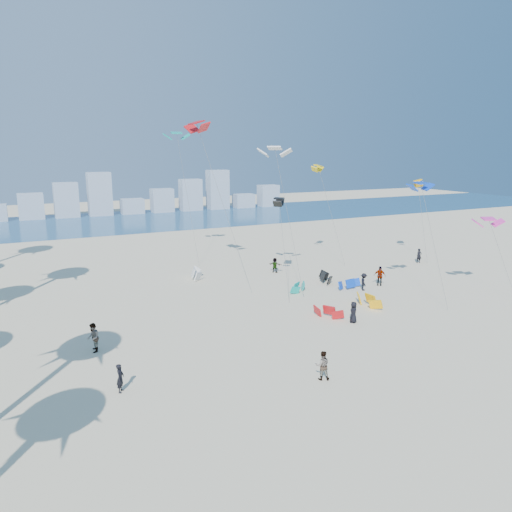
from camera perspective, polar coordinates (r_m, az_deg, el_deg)
name	(u,v)px	position (r m, az deg, el deg)	size (l,w,h in m)	color
ground	(346,415)	(25.21, 10.50, -17.85)	(220.00, 220.00, 0.00)	beige
ocean	(102,222)	(91.15, -17.55, 3.77)	(220.00, 220.00, 0.00)	navy
kitesurfer_near	(120,378)	(27.50, -15.58, -13.57)	(0.57, 0.38, 1.57)	black
kitesurfer_mid	(322,365)	(28.07, 7.77, -12.54)	(0.82, 0.64, 1.68)	gray
kitesurfers_far	(304,287)	(42.99, 5.61, -3.60)	(37.71, 17.16, 1.89)	black
grounded_kites	(300,287)	(44.54, 5.17, -3.58)	(14.21, 18.60, 0.98)	#0DA397
flying_kites	(298,161)	(47.99, 4.90, 11.01)	(28.03, 28.17, 15.76)	black
distant_skyline	(86,200)	(100.48, -19.23, 6.17)	(85.00, 3.00, 8.40)	#9EADBF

